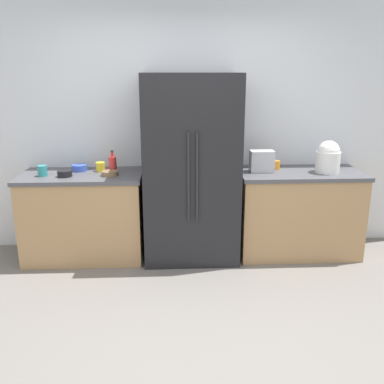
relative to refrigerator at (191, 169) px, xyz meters
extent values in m
plane|color=slate|center=(-0.06, -1.33, -0.94)|extent=(11.03, 11.03, 0.00)
cube|color=silver|center=(-0.06, 0.41, 0.50)|extent=(5.52, 0.10, 2.89)
cube|color=tan|center=(-1.11, 0.03, -0.51)|extent=(1.19, 0.64, 0.86)
cube|color=#4C4C51|center=(-1.11, 0.03, -0.07)|extent=(1.22, 0.67, 0.04)
cube|color=tan|center=(1.14, 0.03, -0.51)|extent=(1.25, 0.64, 0.86)
cube|color=#4C4C51|center=(1.14, 0.03, -0.07)|extent=(1.28, 0.67, 0.04)
cube|color=black|center=(0.00, 0.00, 0.00)|extent=(0.95, 0.68, 1.88)
cylinder|color=#262628|center=(-0.04, -0.36, 0.00)|extent=(0.02, 0.02, 0.85)
cylinder|color=#262628|center=(0.04, -0.36, 0.00)|extent=(0.02, 0.02, 0.85)
cube|color=silver|center=(0.73, 0.04, 0.06)|extent=(0.24, 0.15, 0.22)
cylinder|color=white|center=(1.39, -0.03, 0.06)|extent=(0.24, 0.24, 0.21)
sphere|color=white|center=(1.39, -0.03, 0.17)|extent=(0.22, 0.22, 0.22)
cylinder|color=red|center=(-0.80, 0.09, 0.03)|extent=(0.08, 0.08, 0.16)
cylinder|color=red|center=(-0.80, 0.09, 0.14)|extent=(0.03, 0.03, 0.05)
cylinder|color=#333338|center=(-0.80, 0.09, 0.17)|extent=(0.03, 0.03, 0.02)
cylinder|color=orange|center=(0.91, 0.15, 0.00)|extent=(0.08, 0.08, 0.09)
cylinder|color=yellow|center=(-0.93, 0.14, 0.00)|extent=(0.09, 0.09, 0.09)
cylinder|color=teal|center=(-1.47, -0.04, 0.01)|extent=(0.09, 0.09, 0.11)
cylinder|color=black|center=(-1.24, -0.07, -0.02)|extent=(0.14, 0.14, 0.06)
cylinder|color=blue|center=(-1.15, 0.17, -0.01)|extent=(0.16, 0.16, 0.06)
cylinder|color=brown|center=(-0.81, -0.05, -0.02)|extent=(0.16, 0.16, 0.05)
camera|label=1|loc=(-0.20, -4.21, 0.96)|focal=39.96mm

